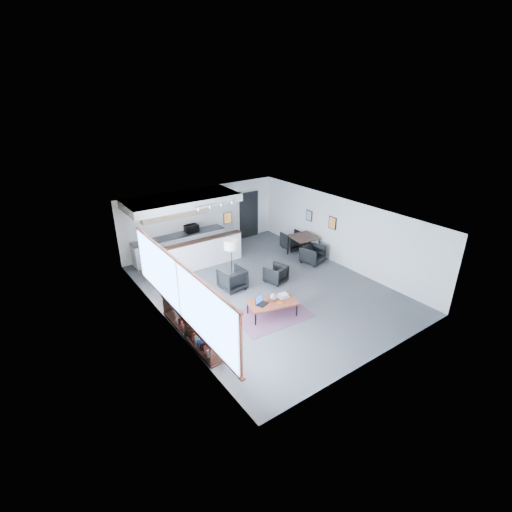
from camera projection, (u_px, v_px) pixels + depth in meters
room at (266, 253)px, 12.12m from camera, size 7.02×9.02×2.62m
window at (179, 290)px, 9.56m from camera, size 0.10×5.95×1.66m
console at (190, 328)px, 9.99m from camera, size 0.35×3.00×0.80m
kitchenette at (183, 227)px, 14.22m from camera, size 4.20×1.96×2.60m
doorway at (248, 214)px, 16.71m from camera, size 1.10×0.12×2.15m
track_light at (215, 205)px, 12.94m from camera, size 1.60×0.07×0.15m
wall_art_lower at (332, 223)px, 14.14m from camera, size 0.03×0.38×0.48m
wall_art_upper at (309, 216)px, 15.13m from camera, size 0.03×0.34×0.44m
kilim_rug at (272, 315)px, 11.15m from camera, size 2.30×1.64×0.01m
coffee_table at (272, 303)px, 10.97m from camera, size 1.57×1.08×0.47m
laptop at (260, 302)px, 10.82m from camera, size 0.42×0.39×0.25m
ceramic_pot at (274, 297)px, 10.99m from camera, size 0.22×0.22×0.22m
book_stack at (283, 295)px, 11.20m from camera, size 0.35×0.30×0.10m
coaster at (280, 303)px, 10.90m from camera, size 0.13×0.13×0.01m
armchair_left at (232, 278)px, 12.46m from camera, size 0.82×0.78×0.81m
armchair_right at (276, 273)px, 12.92m from camera, size 0.83×0.80×0.69m
floor_lamp at (231, 246)px, 12.23m from camera, size 0.58×0.58×1.69m
dining_table at (304, 238)px, 14.79m from camera, size 1.11×1.11×0.85m
dining_chair_near at (313, 255)px, 14.37m from camera, size 0.78×0.75×0.66m
dining_chair_far at (293, 241)px, 15.66m from camera, size 0.73×0.69×0.70m
microwave at (191, 228)px, 14.94m from camera, size 0.54×0.31×0.36m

